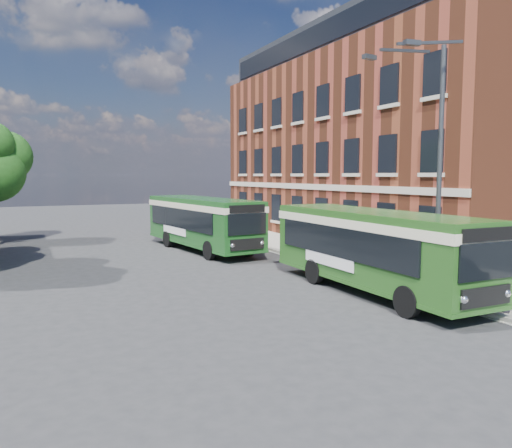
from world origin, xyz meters
TOP-DOWN VIEW (x-y plane):
  - ground at (0.00, 0.00)m, footprint 120.00×120.00m
  - pavement at (7.00, 8.00)m, footprint 6.00×48.00m
  - kerb_line at (3.95, 8.00)m, footprint 0.12×48.00m
  - brick_office at (14.00, 12.00)m, footprint 12.10×26.00m
  - street_lamp at (4.84, -2.00)m, footprint 2.96×2.38m
  - bus_stop_sign at (5.60, -4.20)m, footprint 0.35×0.08m
  - bus_front at (2.89, -1.17)m, footprint 2.64×10.13m
  - bus_rear at (0.60, 11.42)m, footprint 3.75×10.49m
  - pedestrian_a at (4.60, -5.53)m, footprint 0.83×0.78m
  - pedestrian_b at (4.73, -4.67)m, footprint 0.82×0.64m

SIDE VIEW (x-z plane):
  - ground at x=0.00m, z-range 0.00..0.00m
  - kerb_line at x=3.95m, z-range 0.00..0.01m
  - pavement at x=7.00m, z-range 0.00..0.15m
  - pedestrian_b at x=4.73m, z-range 0.15..1.83m
  - pedestrian_a at x=4.60m, z-range 0.15..2.05m
  - bus_stop_sign at x=5.60m, z-range 0.25..2.77m
  - bus_front at x=2.89m, z-range 0.32..3.34m
  - bus_rear at x=0.60m, z-range 0.32..3.34m
  - street_lamp at x=4.84m, z-range 0.29..9.29m
  - brick_office at x=14.00m, z-range -0.13..14.07m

